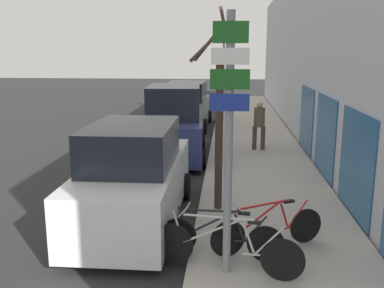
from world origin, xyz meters
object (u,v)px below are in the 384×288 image
pedestrian_near (259,122)px  traffic_light (224,60)px  parked_car_0 (134,178)px  street_tree (218,124)px  bicycle_0 (226,248)px  parked_car_1 (175,126)px  signpost (229,137)px  parked_car_2 (187,107)px  bicycle_2 (268,229)px  bicycle_1 (221,237)px

pedestrian_near → traffic_light: 7.14m
parked_car_0 → pedestrian_near: 6.92m
street_tree → parked_car_0: bearing=-163.1°
bicycle_0 → parked_car_1: (-1.76, 7.67, 0.53)m
signpost → parked_car_0: (-1.90, 2.16, -1.33)m
parked_car_0 → parked_car_2: 11.18m
bicycle_2 → traffic_light: size_ratio=0.43×
bicycle_2 → parked_car_0: 2.96m
bicycle_2 → street_tree: street_tree is taller
bicycle_1 → parked_car_0: 2.52m
pedestrian_near → street_tree: size_ratio=0.40×
parked_car_1 → parked_car_2: bearing=87.7°
signpost → traffic_light: size_ratio=0.86×
bicycle_0 → bicycle_2: bearing=-27.4°
bicycle_1 → street_tree: street_tree is taller
signpost → street_tree: street_tree is taller
parked_car_0 → street_tree: bearing=16.6°
parked_car_1 → street_tree: street_tree is taller
parked_car_0 → pedestrian_near: size_ratio=2.80×
parked_car_0 → street_tree: size_ratio=1.11×
street_tree → parked_car_1: bearing=107.2°
bicycle_0 → bicycle_1: bicycle_0 is taller
signpost → bicycle_1: 1.83m
pedestrian_near → bicycle_2: bearing=-90.8°
parked_car_2 → traffic_light: 3.21m
parked_car_1 → pedestrian_near: bearing=11.1°
bicycle_2 → traffic_light: bearing=-21.4°
bicycle_2 → street_tree: bearing=1.1°
signpost → parked_car_1: 7.97m
signpost → bicycle_0: (-0.01, 0.01, -1.74)m
parked_car_2 → street_tree: 10.86m
bicycle_2 → parked_car_1: (-2.47, 6.85, 0.55)m
parked_car_2 → signpost: bearing=-80.2°
street_tree → traffic_light: 12.54m
bicycle_1 → traffic_light: traffic_light is taller
signpost → parked_car_0: signpost is taller
parked_car_1 → parked_car_2: (-0.15, 5.67, -0.11)m
parked_car_1 → traffic_light: size_ratio=1.01×
signpost → pedestrian_near: signpost is taller
parked_car_2 → traffic_light: (1.63, 1.82, 2.08)m
signpost → pedestrian_near: (1.04, 8.43, -1.17)m
bicycle_0 → parked_car_2: 13.48m
parked_car_0 → parked_car_1: bearing=88.3°
pedestrian_near → traffic_light: traffic_light is taller
signpost → bicycle_0: signpost is taller
pedestrian_near → parked_car_2: bearing=122.7°
bicycle_1 → parked_car_1: parked_car_1 is taller
street_tree → bicycle_2: bearing=-63.4°
parked_car_0 → parked_car_2: size_ratio=0.98×
pedestrian_near → traffic_light: bearing=102.9°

